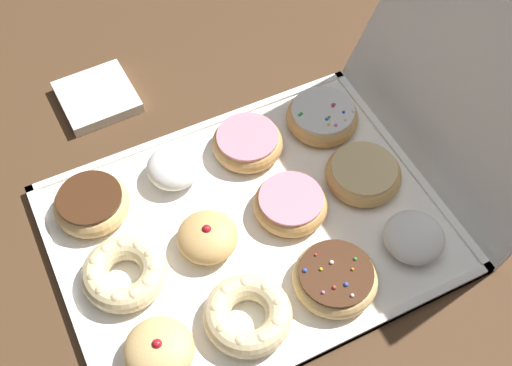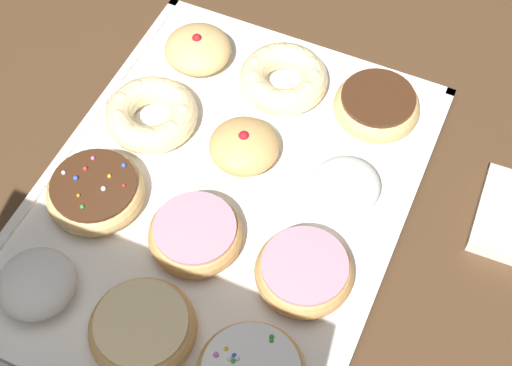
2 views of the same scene
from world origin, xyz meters
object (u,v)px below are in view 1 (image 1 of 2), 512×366
object	(u,v)px
cruller_donut_1	(124,273)
jelly_filled_donut_4	(208,239)
napkin_stack	(97,97)
donut_box	(250,229)
chocolate_frosted_donut_0	(91,204)
sprinkle_donut_9	(322,116)
powdered_filled_donut_3	(174,167)
cruller_donut_5	(248,315)
powdered_filled_donut_11	(414,237)
sprinkle_donut_8	(335,278)
pink_frosted_donut_7	(292,205)
jelly_filled_donut_2	(159,350)
pink_frosted_donut_6	(247,143)
glazed_ring_donut_10	(364,175)

from	to	relation	value
cruller_donut_1	jelly_filled_donut_4	size ratio (longest dim) A/B	1.35
jelly_filled_donut_4	napkin_stack	world-z (taller)	jelly_filled_donut_4
donut_box	jelly_filled_donut_4	world-z (taller)	jelly_filled_donut_4
chocolate_frosted_donut_0	sprinkle_donut_9	world-z (taller)	sprinkle_donut_9
powdered_filled_donut_3	cruller_donut_5	size ratio (longest dim) A/B	0.69
powdered_filled_donut_3	powdered_filled_donut_11	size ratio (longest dim) A/B	0.94
donut_box	sprinkle_donut_8	size ratio (longest dim) A/B	4.73
cruller_donut_5	pink_frosted_donut_7	bearing A→B (deg)	133.71
chocolate_frosted_donut_0	powdered_filled_donut_3	bearing A→B (deg)	92.97
chocolate_frosted_donut_0	jelly_filled_donut_2	xyz separation A→B (m)	(0.25, 0.01, 0.00)
jelly_filled_donut_2	jelly_filled_donut_4	world-z (taller)	same
jelly_filled_donut_4	sprinkle_donut_9	size ratio (longest dim) A/B	0.75
jelly_filled_donut_4	powdered_filled_donut_11	distance (m)	0.29
powdered_filled_donut_3	pink_frosted_donut_7	bearing A→B (deg)	43.28
powdered_filled_donut_3	jelly_filled_donut_4	size ratio (longest dim) A/B	0.95
chocolate_frosted_donut_0	pink_frosted_donut_6	world-z (taller)	chocolate_frosted_donut_0
donut_box	napkin_stack	xyz separation A→B (m)	(-0.35, -0.12, 0.00)
chocolate_frosted_donut_0	pink_frosted_donut_7	bearing A→B (deg)	63.48
pink_frosted_donut_7	glazed_ring_donut_10	bearing A→B (deg)	90.44
sprinkle_donut_9	powdered_filled_donut_11	distance (m)	0.26
jelly_filled_donut_2	pink_frosted_donut_7	xyz separation A→B (m)	(-0.12, 0.26, -0.00)
powdered_filled_donut_3	powdered_filled_donut_11	bearing A→B (deg)	44.40
jelly_filled_donut_4	cruller_donut_5	bearing A→B (deg)	0.17
pink_frosted_donut_7	sprinkle_donut_9	world-z (taller)	sprinkle_donut_9
powdered_filled_donut_3	sprinkle_donut_8	bearing A→B (deg)	25.33
sprinkle_donut_8	pink_frosted_donut_7	bearing A→B (deg)	178.91
cruller_donut_1	pink_frosted_donut_7	distance (m)	0.26
glazed_ring_donut_10	powdered_filled_donut_11	size ratio (longest dim) A/B	1.33
cruller_donut_1	glazed_ring_donut_10	bearing A→B (deg)	89.78
donut_box	jelly_filled_donut_4	bearing A→B (deg)	-87.56
powdered_filled_donut_3	pink_frosted_donut_7	world-z (taller)	powdered_filled_donut_3
chocolate_frosted_donut_0	pink_frosted_donut_7	size ratio (longest dim) A/B	1.02
donut_box	pink_frosted_donut_7	size ratio (longest dim) A/B	5.06
chocolate_frosted_donut_0	napkin_stack	world-z (taller)	chocolate_frosted_donut_0
cruller_donut_1	cruller_donut_5	size ratio (longest dim) A/B	0.99
donut_box	cruller_donut_1	distance (m)	0.19
glazed_ring_donut_10	cruller_donut_5	bearing A→B (deg)	-63.59
cruller_donut_5	powdered_filled_donut_11	distance (m)	0.26
napkin_stack	cruller_donut_5	bearing A→B (deg)	6.32
pink_frosted_donut_6	napkin_stack	world-z (taller)	pink_frosted_donut_6
cruller_donut_5	cruller_donut_1	bearing A→B (deg)	-135.96
glazed_ring_donut_10	powdered_filled_donut_11	world-z (taller)	powdered_filled_donut_11
cruller_donut_5	glazed_ring_donut_10	distance (m)	0.29
pink_frosted_donut_6	sprinkle_donut_8	size ratio (longest dim) A/B	0.95
donut_box	cruller_donut_1	world-z (taller)	cruller_donut_1
glazed_ring_donut_10	sprinkle_donut_9	bearing A→B (deg)	179.90
pink_frosted_donut_7	cruller_donut_1	bearing A→B (deg)	-90.54
jelly_filled_donut_4	pink_frosted_donut_7	world-z (taller)	jelly_filled_donut_4
pink_frosted_donut_7	glazed_ring_donut_10	distance (m)	0.13
jelly_filled_donut_2	donut_box	bearing A→B (deg)	123.47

